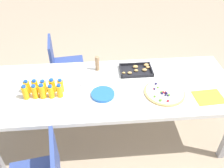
% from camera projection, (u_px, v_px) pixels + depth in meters
% --- Properties ---
extents(ground_plane, '(12.00, 12.00, 0.00)m').
position_uv_depth(ground_plane, '(111.00, 135.00, 2.81)').
color(ground_plane, tan).
extents(party_table, '(2.41, 0.90, 0.73)m').
position_uv_depth(party_table, '(111.00, 91.00, 2.39)').
color(party_table, silver).
rests_on(party_table, ground_plane).
extents(chair_far_left, '(0.44, 0.44, 0.83)m').
position_uv_depth(chair_far_left, '(62.00, 63.00, 3.08)').
color(chair_far_left, '#33478C').
rests_on(chair_far_left, ground_plane).
extents(juice_bottle_0, '(0.06, 0.06, 0.14)m').
position_uv_depth(juice_bottle_0, '(25.00, 92.00, 2.18)').
color(juice_bottle_0, '#F9AB14').
rests_on(juice_bottle_0, party_table).
extents(juice_bottle_1, '(0.06, 0.06, 0.14)m').
position_uv_depth(juice_bottle_1, '(35.00, 92.00, 2.19)').
color(juice_bottle_1, '#F9AB14').
rests_on(juice_bottle_1, party_table).
extents(juice_bottle_2, '(0.06, 0.06, 0.15)m').
position_uv_depth(juice_bottle_2, '(42.00, 91.00, 2.19)').
color(juice_bottle_2, '#F9AB14').
rests_on(juice_bottle_2, party_table).
extents(juice_bottle_3, '(0.05, 0.05, 0.13)m').
position_uv_depth(juice_bottle_3, '(51.00, 92.00, 2.20)').
color(juice_bottle_3, '#FAAE14').
rests_on(juice_bottle_3, party_table).
extents(juice_bottle_4, '(0.05, 0.05, 0.13)m').
position_uv_depth(juice_bottle_4, '(60.00, 91.00, 2.20)').
color(juice_bottle_4, '#F9AD14').
rests_on(juice_bottle_4, party_table).
extents(juice_bottle_5, '(0.06, 0.06, 0.14)m').
position_uv_depth(juice_bottle_5, '(27.00, 87.00, 2.25)').
color(juice_bottle_5, '#FAAF14').
rests_on(juice_bottle_5, party_table).
extents(juice_bottle_6, '(0.06, 0.06, 0.14)m').
position_uv_depth(juice_bottle_6, '(35.00, 87.00, 2.25)').
color(juice_bottle_6, '#FAAC14').
rests_on(juice_bottle_6, party_table).
extents(juice_bottle_7, '(0.06, 0.06, 0.13)m').
position_uv_depth(juice_bottle_7, '(44.00, 87.00, 2.25)').
color(juice_bottle_7, '#F9AB14').
rests_on(juice_bottle_7, party_table).
extents(juice_bottle_8, '(0.06, 0.06, 0.14)m').
position_uv_depth(juice_bottle_8, '(52.00, 86.00, 2.26)').
color(juice_bottle_8, '#F9AC14').
rests_on(juice_bottle_8, party_table).
extents(juice_bottle_9, '(0.05, 0.05, 0.14)m').
position_uv_depth(juice_bottle_9, '(61.00, 86.00, 2.26)').
color(juice_bottle_9, '#FAAC14').
rests_on(juice_bottle_9, party_table).
extents(fruit_pizza, '(0.38, 0.38, 0.05)m').
position_uv_depth(fruit_pizza, '(164.00, 92.00, 2.27)').
color(fruit_pizza, tan).
rests_on(fruit_pizza, party_table).
extents(snack_tray, '(0.33, 0.23, 0.04)m').
position_uv_depth(snack_tray, '(137.00, 70.00, 2.55)').
color(snack_tray, black).
rests_on(snack_tray, party_table).
extents(plate_stack, '(0.22, 0.22, 0.02)m').
position_uv_depth(plate_stack, '(103.00, 94.00, 2.25)').
color(plate_stack, blue).
rests_on(plate_stack, party_table).
extents(napkin_stack, '(0.15, 0.15, 0.02)m').
position_uv_depth(napkin_stack, '(89.00, 81.00, 2.41)').
color(napkin_stack, white).
rests_on(napkin_stack, party_table).
extents(cardboard_tube, '(0.04, 0.04, 0.16)m').
position_uv_depth(cardboard_tube, '(97.00, 63.00, 2.52)').
color(cardboard_tube, '#9E7A56').
rests_on(cardboard_tube, party_table).
extents(paper_folder, '(0.27, 0.21, 0.01)m').
position_uv_depth(paper_folder, '(209.00, 97.00, 2.23)').
color(paper_folder, yellow).
rests_on(paper_folder, party_table).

